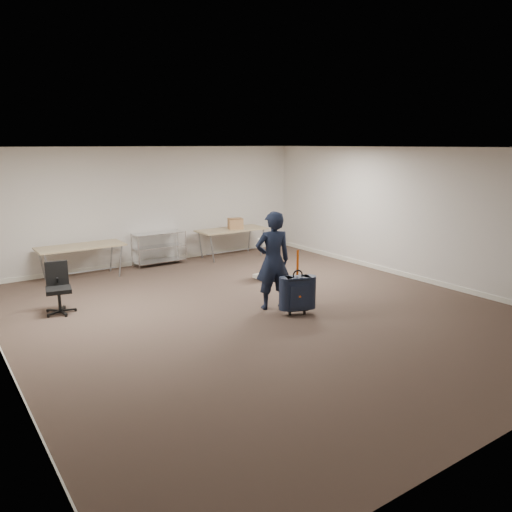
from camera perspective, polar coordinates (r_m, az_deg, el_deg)
ground at (r=8.75m, az=0.29°, el=-6.37°), size 9.00×9.00×0.00m
room_shell at (r=9.85m, az=-4.31°, el=-3.91°), size 8.00×9.00×9.00m
folding_table_left at (r=11.32m, az=-19.40°, el=0.86°), size 1.80×0.75×0.73m
folding_table_right at (r=12.81m, az=-2.81°, el=2.88°), size 1.80×0.75×0.73m
wire_shelf at (r=12.21m, az=-11.03°, el=1.03°), size 1.22×0.47×0.80m
person at (r=8.70m, az=1.94°, el=-0.52°), size 0.72×0.58×1.74m
suitcase at (r=8.51m, az=4.76°, el=-4.25°), size 0.47×0.37×1.13m
office_chair at (r=9.27m, az=-21.57°, el=-4.46°), size 0.53×0.53×0.88m
equipment_cart at (r=10.74m, az=1.39°, el=-1.45°), size 0.50×0.50×0.89m
cardboard_box at (r=12.80m, az=-2.37°, el=3.73°), size 0.43×0.37×0.27m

